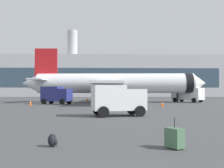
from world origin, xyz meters
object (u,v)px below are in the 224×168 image
object	(u,v)px
service_truck	(56,94)
fuel_truck	(187,93)
safety_cone_near	(30,103)
cargo_van	(118,99)
safety_cone_mid	(162,104)
safety_cone_outer	(88,100)
rolling_suitcase	(175,138)
traveller_backpack	(53,140)
safety_cone_far	(129,100)
airplane_at_gate	(114,83)

from	to	relation	value
service_truck	fuel_truck	distance (m)	25.50
safety_cone_near	cargo_van	bearing A→B (deg)	-55.96
service_truck	safety_cone_near	size ratio (longest dim) A/B	6.56
fuel_truck	safety_cone_near	distance (m)	29.82
safety_cone_mid	safety_cone_outer	distance (m)	22.86
safety_cone_outer	rolling_suitcase	distance (m)	47.17
safety_cone_near	traveller_backpack	xyz separation A→B (m)	(9.10, -30.49, -0.16)
rolling_suitcase	safety_cone_outer	bearing A→B (deg)	97.18
safety_cone_near	safety_cone_far	world-z (taller)	safety_cone_near
service_truck	fuel_truck	size ratio (longest dim) A/B	0.86
service_truck	rolling_suitcase	xyz separation A→B (m)	(10.37, -34.69, -1.22)
safety_cone_far	traveller_backpack	size ratio (longest dim) A/B	1.38
airplane_at_gate	fuel_truck	world-z (taller)	airplane_at_gate
fuel_truck	safety_cone_mid	world-z (taller)	fuel_truck
safety_cone_far	traveller_backpack	bearing A→B (deg)	-98.94
safety_cone_outer	safety_cone_far	bearing A→B (deg)	-2.88
service_truck	safety_cone_outer	size ratio (longest dim) A/B	6.38
safety_cone_near	safety_cone_outer	world-z (taller)	safety_cone_outer
safety_cone_outer	traveller_backpack	xyz separation A→B (m)	(1.43, -46.31, -0.18)
safety_cone_near	traveller_backpack	bearing A→B (deg)	-73.37
fuel_truck	safety_cone_outer	distance (m)	20.35
service_truck	traveller_backpack	distance (m)	34.73
fuel_truck	traveller_backpack	bearing A→B (deg)	-113.69
airplane_at_gate	rolling_suitcase	distance (m)	42.07
cargo_van	rolling_suitcase	world-z (taller)	cargo_van
safety_cone_far	safety_cone_outer	bearing A→B (deg)	177.12
cargo_van	safety_cone_mid	xyz separation A→B (m)	(6.92, 14.14, -1.07)
airplane_at_gate	safety_cone_mid	size ratio (longest dim) A/B	46.77
rolling_suitcase	safety_cone_near	bearing A→B (deg)	113.66
safety_cone_far	safety_cone_outer	size ratio (longest dim) A/B	0.80
safety_cone_near	safety_cone_far	bearing A→B (deg)	43.31
safety_cone_outer	rolling_suitcase	xyz separation A→B (m)	(5.90, -46.80, -0.02)
safety_cone_mid	safety_cone_far	size ratio (longest dim) A/B	1.16
service_truck	safety_cone_far	size ratio (longest dim) A/B	7.97
safety_cone_far	safety_cone_outer	world-z (taller)	safety_cone_outer
safety_cone_near	rolling_suitcase	xyz separation A→B (m)	(13.57, -30.98, -0.01)
safety_cone_near	safety_cone_far	xyz separation A→B (m)	(16.32, 15.39, -0.07)
cargo_van	safety_cone_far	world-z (taller)	cargo_van
safety_cone_far	safety_cone_outer	distance (m)	8.66
safety_cone_far	rolling_suitcase	size ratio (longest dim) A/B	0.60
traveller_backpack	safety_cone_near	bearing A→B (deg)	106.63
safety_cone_outer	cargo_van	bearing A→B (deg)	-82.36
safety_cone_far	rolling_suitcase	bearing A→B (deg)	-93.40
cargo_van	traveller_backpack	world-z (taller)	cargo_van
safety_cone_far	traveller_backpack	xyz separation A→B (m)	(-7.22, -45.88, -0.09)
safety_cone_mid	safety_cone_outer	bearing A→B (deg)	120.12
service_truck	cargo_van	world-z (taller)	service_truck
airplane_at_gate	rolling_suitcase	xyz separation A→B (m)	(0.53, -41.94, -3.27)
service_truck	rolling_suitcase	size ratio (longest dim) A/B	4.79
safety_cone_mid	safety_cone_far	bearing A→B (deg)	98.30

